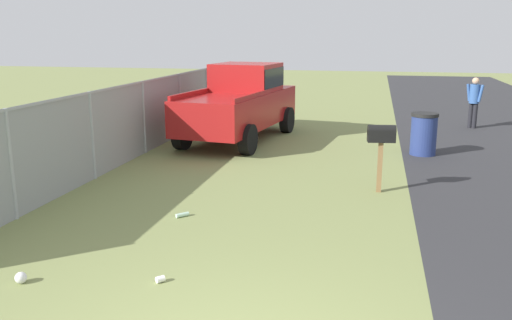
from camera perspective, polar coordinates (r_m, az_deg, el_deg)
The scene contains 8 objects.
mailbox at distance 10.24m, azimuth 13.07°, elevation 2.21°, with size 0.27×0.53×1.28m.
pickup_truck at distance 15.13m, azimuth -1.61°, elevation 6.32°, with size 5.16×2.59×2.09m.
trash_bin at distance 13.83m, azimuth 17.26°, elevation 2.65°, with size 0.65×0.65×1.03m.
pedestrian at distance 18.27m, azimuth 22.01°, elevation 5.96°, with size 0.33×0.49×1.58m.
fence_section at distance 13.63m, azimuth -11.75°, elevation 4.71°, with size 15.25×0.07×1.79m.
litter_cup_far_scatter at distance 6.73m, azimuth -10.06°, elevation -12.26°, with size 0.08×0.08×0.10m, color white.
litter_bottle_near_hydrant at distance 8.92m, azimuth -7.77°, elevation -5.74°, with size 0.07×0.07×0.22m, color #B2D8BF.
litter_bag_midfield_b at distance 7.17m, azimuth -23.54°, elevation -11.31°, with size 0.14×0.14×0.14m, color silver.
Camera 1 is at (-3.87, -1.08, 2.91)m, focal length 37.95 mm.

